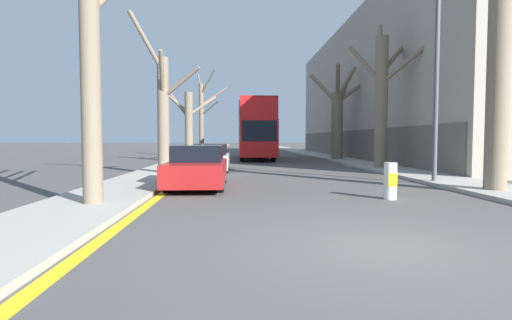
{
  "coord_description": "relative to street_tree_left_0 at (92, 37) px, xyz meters",
  "views": [
    {
      "loc": [
        -2.1,
        -5.59,
        1.57
      ],
      "look_at": [
        -0.84,
        20.15,
        0.2
      ],
      "focal_mm": 28.0,
      "sensor_mm": 36.0,
      "label": 1
    }
  ],
  "objects": [
    {
      "name": "street_tree_left_1",
      "position": [
        0.07,
        8.24,
        -1.0
      ],
      "size": [
        2.97,
        1.42,
        6.81
      ],
      "color": "#7A6B56",
      "rests_on": "ground"
    },
    {
      "name": "sidewalk_right",
      "position": [
        10.88,
        46.36,
        -3.79
      ],
      "size": [
        2.32,
        120.0,
        0.12
      ],
      "primitive_type": "cube",
      "color": "#A39E93",
      "rests_on": "ground"
    },
    {
      "name": "street_tree_left_2",
      "position": [
        -0.06,
        18.22,
        -1.14
      ],
      "size": [
        4.17,
        2.07,
        5.25
      ],
      "color": "#7A6B56",
      "rests_on": "ground"
    },
    {
      "name": "sidewalk_left",
      "position": [
        -0.21,
        46.36,
        -3.79
      ],
      "size": [
        2.32,
        120.0,
        0.12
      ],
      "primitive_type": "cube",
      "color": "#A39E93",
      "rests_on": "ground"
    },
    {
      "name": "street_tree_left_3",
      "position": [
        0.21,
        26.57,
        -0.18
      ],
      "size": [
        2.96,
        3.81,
        7.75
      ],
      "color": "#7A6B56",
      "rests_on": "ground"
    },
    {
      "name": "street_tree_right_2",
      "position": [
        10.6,
        19.49,
        -0.66
      ],
      "size": [
        4.39,
        4.08,
        6.76
      ],
      "color": "#7A6B56",
      "rests_on": "ground"
    },
    {
      "name": "kerb_line_stripe",
      "position": [
        1.13,
        46.36,
        -3.84
      ],
      "size": [
        0.24,
        120.0,
        0.01
      ],
      "primitive_type": "cube",
      "color": "yellow",
      "rests_on": "ground"
    },
    {
      "name": "street_tree_right_1",
      "position": [
        10.7,
        10.98,
        -0.05
      ],
      "size": [
        3.73,
        3.29,
        7.67
      ],
      "color": "#7A6B56",
      "rests_on": "ground"
    },
    {
      "name": "parked_car_1",
      "position": [
        1.98,
        10.4,
        -3.21
      ],
      "size": [
        1.73,
        4.58,
        1.32
      ],
      "color": "silver",
      "rests_on": "ground"
    },
    {
      "name": "parked_car_0",
      "position": [
        1.98,
        3.77,
        -3.2
      ],
      "size": [
        1.77,
        4.31,
        1.35
      ],
      "color": "maroon",
      "rests_on": "ground"
    },
    {
      "name": "street_tree_right_0",
      "position": [
        10.59,
        1.78,
        0.01
      ],
      "size": [
        0.99,
        4.4,
        7.94
      ],
      "color": "#7A6B56",
      "rests_on": "ground"
    },
    {
      "name": "ground_plane",
      "position": [
        5.33,
        -3.64,
        -3.85
      ],
      "size": [
        300.0,
        300.0,
        0.0
      ],
      "primitive_type": "plane",
      "color": "#4C4947"
    },
    {
      "name": "traffic_bollard",
      "position": [
        7.22,
        0.86,
        -3.37
      ],
      "size": [
        0.33,
        0.34,
        0.95
      ],
      "color": "white",
      "rests_on": "ground"
    },
    {
      "name": "double_decker_bus",
      "position": [
        4.71,
        21.62,
        -1.37
      ],
      "size": [
        2.56,
        10.25,
        4.37
      ],
      "color": "red",
      "rests_on": "ground"
    },
    {
      "name": "street_tree_left_0",
      "position": [
        0.0,
        0.0,
        0.0
      ],
      "size": [
        3.87,
        2.48,
        7.44
      ],
      "color": "#7A6B56",
      "rests_on": "ground"
    },
    {
      "name": "lamp_post",
      "position": [
        9.97,
        4.19,
        1.22
      ],
      "size": [
        1.4,
        0.2,
        9.19
      ],
      "color": "#4C4F54",
      "rests_on": "ground"
    },
    {
      "name": "building_facade_right",
      "position": [
        17.02,
        23.25,
        1.65
      ],
      "size": [
        10.08,
        36.04,
        11.02
      ],
      "color": "#9E9384",
      "rests_on": "ground"
    }
  ]
}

